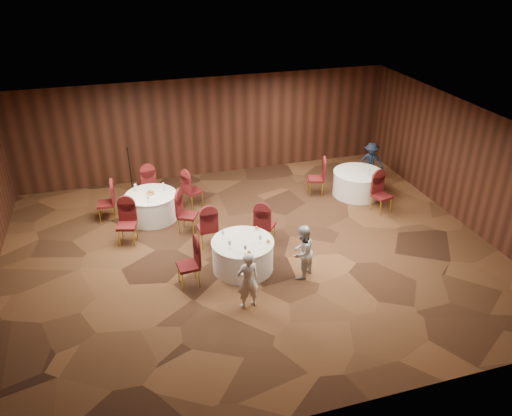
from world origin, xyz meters
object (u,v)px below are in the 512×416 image
object	(u,v)px
table_main	(243,255)
mic_stand	(132,186)
table_right	(358,183)
man_c	(371,162)
table_left	(152,206)
woman_a	(248,280)
woman_b	(302,252)

from	to	relation	value
table_main	mic_stand	size ratio (longest dim) A/B	0.87
table_right	mic_stand	world-z (taller)	mic_stand
mic_stand	man_c	bearing A→B (deg)	-5.17
table_main	table_right	xyz separation A→B (m)	(4.37, 2.79, 0.00)
table_main	mic_stand	world-z (taller)	mic_stand
table_right	man_c	size ratio (longest dim) A/B	1.17
table_left	woman_a	distance (m)	4.71
table_left	mic_stand	bearing A→B (deg)	109.86
table_left	mic_stand	distance (m)	1.29
table_right	man_c	bearing A→B (deg)	43.97
table_left	woman_b	distance (m)	4.81
mic_stand	man_c	size ratio (longest dim) A/B	1.30
mic_stand	woman_b	bearing A→B (deg)	-55.46
mic_stand	woman_a	size ratio (longest dim) A/B	1.26
woman_a	woman_b	world-z (taller)	woman_a
man_c	woman_a	bearing A→B (deg)	-112.19
woman_a	table_right	bearing A→B (deg)	-145.47
table_main	mic_stand	bearing A→B (deg)	117.47
table_right	woman_a	bearing A→B (deg)	-138.06
table_right	woman_a	world-z (taller)	woman_a
table_right	woman_a	xyz separation A→B (m)	(-4.64, -4.17, 0.29)
mic_stand	woman_b	distance (m)	6.03
mic_stand	woman_b	size ratio (longest dim) A/B	1.27
table_left	table_right	xyz separation A→B (m)	(6.16, -0.28, 0.00)
table_right	woman_b	distance (m)	4.72
table_right	mic_stand	xyz separation A→B (m)	(-6.59, 1.48, 0.12)
table_left	man_c	xyz separation A→B (m)	(7.00, 0.53, 0.27)
table_main	man_c	bearing A→B (deg)	34.61
table_main	table_left	bearing A→B (deg)	120.21
table_right	table_left	bearing A→B (deg)	177.41
woman_a	man_c	xyz separation A→B (m)	(5.48, 4.98, -0.02)
woman_b	table_main	bearing A→B (deg)	-70.11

